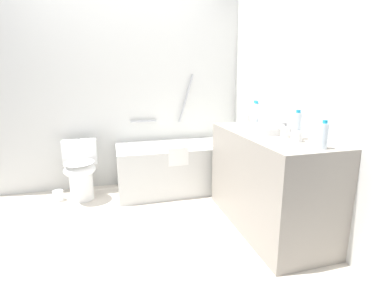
% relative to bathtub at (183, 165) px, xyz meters
% --- Properties ---
extents(ground_plane, '(4.01, 4.01, 0.00)m').
position_rel_bathtub_xyz_m(ground_plane, '(-0.70, -0.91, -0.30)').
color(ground_plane, beige).
extents(wall_back_tiled, '(3.41, 0.10, 2.30)m').
position_rel_bathtub_xyz_m(wall_back_tiled, '(-0.70, 0.39, 0.85)').
color(wall_back_tiled, silver).
rests_on(wall_back_tiled, ground_plane).
extents(wall_right_mirror, '(0.10, 2.90, 2.30)m').
position_rel_bathtub_xyz_m(wall_right_mirror, '(0.85, -0.91, 0.85)').
color(wall_right_mirror, silver).
rests_on(wall_right_mirror, ground_plane).
extents(bathtub, '(1.57, 0.68, 1.37)m').
position_rel_bathtub_xyz_m(bathtub, '(0.00, 0.00, 0.00)').
color(bathtub, silver).
rests_on(bathtub, ground_plane).
extents(toilet, '(0.37, 0.49, 0.65)m').
position_rel_bathtub_xyz_m(toilet, '(-1.18, 0.01, 0.03)').
color(toilet, white).
rests_on(toilet, ground_plane).
extents(vanity_counter, '(0.58, 1.31, 0.86)m').
position_rel_bathtub_xyz_m(vanity_counter, '(0.51, -1.07, 0.13)').
color(vanity_counter, gray).
rests_on(vanity_counter, ground_plane).
extents(sink_basin, '(0.36, 0.36, 0.06)m').
position_rel_bathtub_xyz_m(sink_basin, '(0.48, -1.01, 0.59)').
color(sink_basin, white).
rests_on(sink_basin, vanity_counter).
extents(sink_faucet, '(0.11, 0.15, 0.08)m').
position_rel_bathtub_xyz_m(sink_faucet, '(0.69, -1.01, 0.60)').
color(sink_faucet, '#B5B5BA').
rests_on(sink_faucet, vanity_counter).
extents(water_bottle_0, '(0.06, 0.06, 0.20)m').
position_rel_bathtub_xyz_m(water_bottle_0, '(0.57, -1.64, 0.65)').
color(water_bottle_0, silver).
rests_on(water_bottle_0, vanity_counter).
extents(water_bottle_1, '(0.06, 0.06, 0.25)m').
position_rel_bathtub_xyz_m(water_bottle_1, '(0.53, -0.77, 0.68)').
color(water_bottle_1, silver).
rests_on(water_bottle_1, vanity_counter).
extents(water_bottle_2, '(0.06, 0.06, 0.25)m').
position_rel_bathtub_xyz_m(water_bottle_2, '(0.56, -0.68, 0.68)').
color(water_bottle_2, silver).
rests_on(water_bottle_2, vanity_counter).
extents(water_bottle_3, '(0.06, 0.06, 0.23)m').
position_rel_bathtub_xyz_m(water_bottle_3, '(0.58, -1.33, 0.67)').
color(water_bottle_3, silver).
rests_on(water_bottle_3, vanity_counter).
extents(drinking_glass_0, '(0.07, 0.07, 0.08)m').
position_rel_bathtub_xyz_m(drinking_glass_0, '(0.54, -1.40, 0.60)').
color(drinking_glass_0, white).
rests_on(drinking_glass_0, vanity_counter).
extents(drinking_glass_1, '(0.07, 0.07, 0.08)m').
position_rel_bathtub_xyz_m(drinking_glass_1, '(0.55, -1.22, 0.60)').
color(drinking_glass_1, white).
rests_on(drinking_glass_1, vanity_counter).
extents(drinking_glass_2, '(0.07, 0.07, 0.09)m').
position_rel_bathtub_xyz_m(drinking_glass_2, '(0.56, -0.51, 0.61)').
color(drinking_glass_2, white).
rests_on(drinking_glass_2, vanity_counter).
extents(toilet_paper_roll, '(0.11, 0.11, 0.12)m').
position_rel_bathtub_xyz_m(toilet_paper_roll, '(-1.43, 0.01, -0.24)').
color(toilet_paper_roll, white).
rests_on(toilet_paper_roll, ground_plane).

